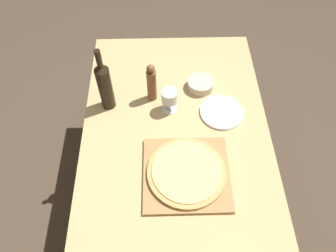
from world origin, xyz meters
TOP-DOWN VIEW (x-y plane):
  - ground_plane at (0.00, 0.00)m, footprint 12.00×12.00m
  - dining_table at (0.00, 0.00)m, footprint 0.93×1.57m
  - cutting_board at (0.04, -0.15)m, footprint 0.39×0.37m
  - pizza at (0.04, -0.15)m, footprint 0.35×0.35m
  - wine_bottle at (-0.34, 0.26)m, footprint 0.07×0.07m
  - pepper_mill at (-0.12, 0.31)m, footprint 0.05×0.05m
  - wine_glass at (-0.03, 0.23)m, footprint 0.08×0.08m
  - small_bowl at (0.14, 0.37)m, footprint 0.14×0.14m
  - dinner_plate at (0.24, 0.19)m, footprint 0.22×0.22m

SIDE VIEW (x-z plane):
  - ground_plane at x=0.00m, z-range 0.00..0.00m
  - dining_table at x=0.00m, z-range 0.28..1.02m
  - dinner_plate at x=0.24m, z-range 0.74..0.75m
  - cutting_board at x=0.04m, z-range 0.74..0.76m
  - small_bowl at x=0.14m, z-range 0.74..0.79m
  - pizza at x=0.04m, z-range 0.75..0.78m
  - wine_glass at x=-0.03m, z-range 0.76..0.90m
  - pepper_mill at x=-0.12m, z-range 0.73..0.97m
  - wine_bottle at x=-0.34m, z-range 0.70..1.07m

